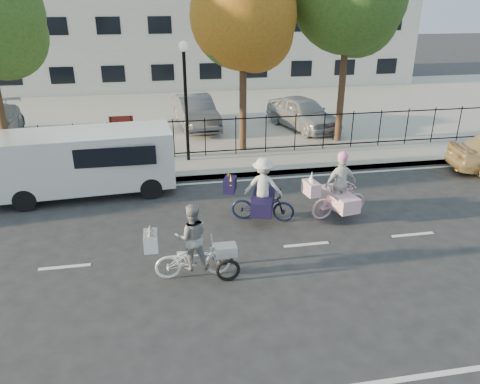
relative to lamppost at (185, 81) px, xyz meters
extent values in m
plane|color=#333334|center=(-0.50, -6.80, -3.11)|extent=(120.00, 120.00, 0.00)
cube|color=#A8A399|center=(-0.50, -1.75, -3.04)|extent=(60.00, 0.10, 0.15)
cube|color=#A8A399|center=(-0.50, -0.70, -3.04)|extent=(60.00, 2.20, 0.15)
cube|color=#A8A399|center=(-0.50, 8.20, -3.04)|extent=(60.00, 15.60, 0.15)
cube|color=silver|center=(-0.50, 18.20, -0.11)|extent=(34.00, 10.00, 6.00)
cylinder|color=black|center=(0.00, 0.00, -0.96)|extent=(0.12, 0.12, 4.00)
sphere|color=white|center=(0.00, 0.00, 1.19)|extent=(0.36, 0.36, 0.36)
cylinder|color=black|center=(-2.70, 0.00, -2.06)|extent=(0.06, 0.06, 1.80)
cylinder|color=black|center=(-2.00, 0.00, -2.06)|extent=(0.06, 0.06, 1.80)
cube|color=#59140F|center=(-2.35, 0.00, -1.46)|extent=(0.85, 0.04, 0.60)
imported|color=white|center=(-0.51, -7.71, -2.66)|extent=(1.72, 0.61, 0.90)
imported|color=white|center=(-0.51, -7.71, -2.10)|extent=(0.77, 0.60, 1.58)
cube|color=white|center=(-1.41, -7.70, -2.11)|extent=(0.31, 0.55, 0.36)
cone|color=white|center=(-1.41, -7.58, -1.87)|extent=(0.14, 0.14, 0.18)
cone|color=white|center=(-1.41, -7.82, -1.87)|extent=(0.14, 0.14, 0.18)
torus|color=black|center=(0.24, -8.07, -2.83)|extent=(0.56, 0.08, 0.56)
torus|color=black|center=(0.24, -7.36, -2.83)|extent=(0.56, 0.08, 0.56)
cube|color=white|center=(0.24, -7.71, -2.51)|extent=(0.50, 0.35, 0.25)
imported|color=#DCA7C0|center=(3.90, -5.40, -2.59)|extent=(1.80, 0.77, 1.05)
imported|color=white|center=(3.90, -5.40, -2.06)|extent=(1.02, 0.56, 1.65)
cube|color=beige|center=(2.97, -5.55, -2.07)|extent=(0.40, 0.62, 0.38)
cone|color=white|center=(2.97, -5.55, -1.73)|extent=(0.13, 0.13, 0.33)
cube|color=beige|center=(3.90, -5.40, -2.54)|extent=(0.79, 1.43, 0.42)
sphere|color=pink|center=(3.90, -5.40, -1.25)|extent=(0.29, 0.29, 0.29)
imported|color=#0F1934|center=(1.70, -5.19, -2.64)|extent=(1.90, 1.15, 0.94)
imported|color=silver|center=(1.70, -5.19, -2.06)|extent=(1.20, 0.91, 1.65)
cube|color=black|center=(0.81, -4.90, -2.07)|extent=(0.48, 0.64, 0.38)
cone|color=gold|center=(0.81, -4.71, -1.86)|extent=(0.13, 0.25, 0.34)
cone|color=gold|center=(0.81, -5.09, -1.86)|extent=(0.13, 0.25, 0.34)
cube|color=black|center=(1.70, -5.19, -2.54)|extent=(0.97, 1.47, 0.42)
cube|color=white|center=(-3.33, -2.31, -1.94)|extent=(5.39, 2.31, 1.76)
cylinder|color=black|center=(-5.19, -3.17, -2.77)|extent=(0.70, 0.30, 0.68)
cylinder|color=black|center=(-5.19, -1.45, -2.77)|extent=(0.70, 0.30, 0.68)
cylinder|color=black|center=(-1.47, -3.17, -2.77)|extent=(0.70, 0.30, 0.68)
cylinder|color=black|center=(-1.47, -1.45, -2.77)|extent=(0.70, 0.30, 0.68)
imported|color=#55575D|center=(0.73, 4.63, -2.24)|extent=(2.02, 4.53, 1.44)
imported|color=#979A9E|center=(5.59, 3.54, -2.23)|extent=(2.93, 4.61, 1.46)
cylinder|color=#442D1D|center=(-6.46, 0.50, -0.77)|extent=(0.28, 0.28, 4.69)
sphere|color=#385B1E|center=(-5.96, 0.70, 1.57)|extent=(2.95, 2.95, 2.95)
cylinder|color=#442D1D|center=(2.28, 0.94, -0.82)|extent=(0.28, 0.28, 4.58)
sphere|color=#9F6219|center=(2.28, 0.94, 2.12)|extent=(3.93, 3.93, 3.93)
sphere|color=#9F6219|center=(2.78, 1.14, 1.47)|extent=(2.88, 2.88, 2.88)
cylinder|color=#442D1D|center=(6.51, 1.40, -0.53)|extent=(0.28, 0.28, 5.17)
sphere|color=#385B1E|center=(7.01, 1.60, 2.06)|extent=(3.25, 3.25, 3.25)
camera|label=1|loc=(-1.10, -16.92, 2.93)|focal=35.00mm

